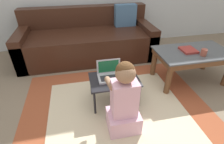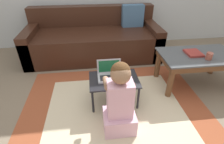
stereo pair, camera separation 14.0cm
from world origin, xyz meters
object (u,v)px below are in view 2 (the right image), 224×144
at_px(computer_mouse, 129,79).
at_px(person_seated, 120,102).
at_px(couch, 94,39).
at_px(book_on_table, 193,53).
at_px(cup_on_table, 209,56).
at_px(laptop, 110,75).
at_px(coffee_table, 198,60).
at_px(laptop_desk, 114,82).

xyz_separation_m(computer_mouse, person_seated, (-0.16, -0.35, 0.01)).
distance_m(couch, book_on_table, 1.57).
distance_m(couch, cup_on_table, 1.75).
bearing_deg(computer_mouse, cup_on_table, 8.19).
relative_size(laptop, computer_mouse, 2.38).
xyz_separation_m(laptop, book_on_table, (1.05, 0.20, 0.10)).
xyz_separation_m(coffee_table, person_seated, (-1.08, -0.61, -0.02)).
bearing_deg(cup_on_table, person_seated, -156.46).
bearing_deg(cup_on_table, laptop, -177.45).
height_order(couch, computer_mouse, couch).
height_order(couch, coffee_table, couch).
xyz_separation_m(person_seated, book_on_table, (1.01, 0.64, 0.11)).
bearing_deg(laptop, person_seated, -84.52).
xyz_separation_m(coffee_table, computer_mouse, (-0.92, -0.27, -0.03)).
xyz_separation_m(couch, person_seated, (0.17, -1.66, 0.06)).
distance_m(laptop_desk, person_seated, 0.40).
distance_m(couch, computer_mouse, 1.35).
height_order(couch, person_seated, couch).
bearing_deg(coffee_table, laptop, -170.87).
height_order(couch, book_on_table, couch).
height_order(laptop_desk, book_on_table, book_on_table).
xyz_separation_m(laptop_desk, laptop, (-0.04, 0.04, 0.07)).
distance_m(laptop_desk, laptop, 0.09).
bearing_deg(computer_mouse, person_seated, -114.69).
bearing_deg(person_seated, coffee_table, 29.66).
relative_size(couch, laptop_desk, 3.97).
bearing_deg(person_seated, cup_on_table, 23.54).
height_order(person_seated, cup_on_table, person_seated).
distance_m(coffee_table, laptop_desk, 1.10).
height_order(coffee_table, book_on_table, book_on_table).
height_order(laptop, cup_on_table, cup_on_table).
distance_m(laptop_desk, book_on_table, 1.05).
bearing_deg(laptop_desk, coffee_table, 11.39).
distance_m(laptop, person_seated, 0.44).
bearing_deg(laptop_desk, cup_on_table, 4.54).
distance_m(couch, coffee_table, 1.63).
xyz_separation_m(couch, cup_on_table, (1.28, -1.17, 0.20)).
bearing_deg(book_on_table, laptop_desk, -166.74).
bearing_deg(cup_on_table, laptop_desk, -175.46).
distance_m(couch, laptop, 1.23).
bearing_deg(book_on_table, computer_mouse, -161.37).
distance_m(coffee_table, laptop, 1.14).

